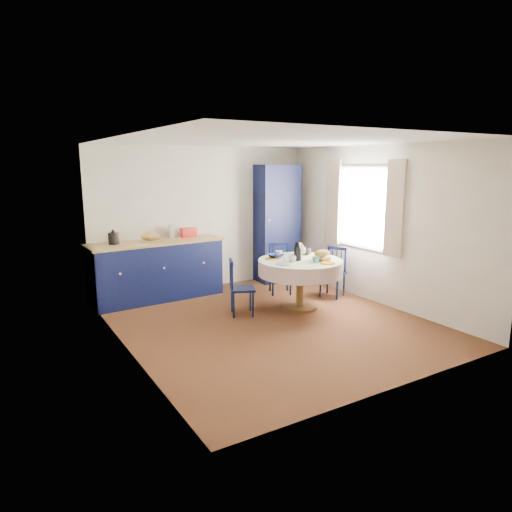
% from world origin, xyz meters
% --- Properties ---
extents(floor, '(4.50, 4.50, 0.00)m').
position_xyz_m(floor, '(0.00, 0.00, 0.00)').
color(floor, black).
rests_on(floor, ground).
extents(ceiling, '(4.50, 4.50, 0.00)m').
position_xyz_m(ceiling, '(0.00, 0.00, 2.50)').
color(ceiling, white).
rests_on(ceiling, wall_back).
extents(wall_back, '(4.00, 0.02, 2.50)m').
position_xyz_m(wall_back, '(0.00, 2.25, 1.25)').
color(wall_back, white).
rests_on(wall_back, floor).
extents(wall_left, '(0.02, 4.50, 2.50)m').
position_xyz_m(wall_left, '(-2.00, 0.00, 1.25)').
color(wall_left, white).
rests_on(wall_left, floor).
extents(wall_right, '(0.02, 4.50, 2.50)m').
position_xyz_m(wall_right, '(2.00, 0.00, 1.25)').
color(wall_right, white).
rests_on(wall_right, floor).
extents(window, '(0.10, 1.74, 1.45)m').
position_xyz_m(window, '(1.95, 0.30, 1.52)').
color(window, white).
rests_on(window, wall_right).
extents(kitchen_counter, '(2.22, 0.79, 1.22)m').
position_xyz_m(kitchen_counter, '(-0.98, 1.96, 0.50)').
color(kitchen_counter, black).
rests_on(kitchen_counter, floor).
extents(pantry_cabinet, '(0.80, 0.60, 2.19)m').
position_xyz_m(pantry_cabinet, '(1.40, 2.00, 1.09)').
color(pantry_cabinet, black).
rests_on(pantry_cabinet, floor).
extents(dining_table, '(1.28, 1.28, 1.05)m').
position_xyz_m(dining_table, '(0.72, 0.30, 0.65)').
color(dining_table, brown).
rests_on(dining_table, floor).
extents(chair_left, '(0.47, 0.48, 0.83)m').
position_xyz_m(chair_left, '(-0.20, 0.54, 0.42)').
color(chair_left, black).
rests_on(chair_left, floor).
extents(chair_far, '(0.49, 0.48, 0.85)m').
position_xyz_m(chair_far, '(0.97, 1.22, 0.43)').
color(chair_far, black).
rests_on(chair_far, floor).
extents(chair_right, '(0.48, 0.49, 0.83)m').
position_xyz_m(chair_right, '(1.62, 0.58, 0.42)').
color(chair_right, black).
rests_on(chair_right, floor).
extents(mug_a, '(0.12, 0.12, 0.09)m').
position_xyz_m(mug_a, '(0.53, 0.26, 0.82)').
color(mug_a, silver).
rests_on(mug_a, dining_table).
extents(mug_b, '(0.10, 0.10, 0.09)m').
position_xyz_m(mug_b, '(0.79, 0.02, 0.82)').
color(mug_b, '#2F6F6D').
rests_on(mug_b, dining_table).
extents(mug_c, '(0.13, 0.13, 0.11)m').
position_xyz_m(mug_c, '(1.04, 0.57, 0.83)').
color(mug_c, black).
rests_on(mug_c, dining_table).
extents(mug_d, '(0.11, 0.11, 0.10)m').
position_xyz_m(mug_d, '(0.56, 0.66, 0.82)').
color(mug_d, silver).
rests_on(mug_d, dining_table).
extents(cobalt_bowl, '(0.25, 0.25, 0.06)m').
position_xyz_m(cobalt_bowl, '(0.48, 0.62, 0.80)').
color(cobalt_bowl, navy).
rests_on(cobalt_bowl, dining_table).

